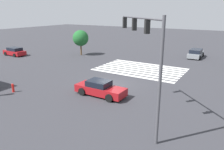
# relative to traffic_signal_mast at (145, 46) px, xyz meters

# --- Properties ---
(ground_plane) EXTENTS (151.97, 151.97, 0.00)m
(ground_plane) POSITION_rel_traffic_signal_mast_xyz_m (6.15, -6.15, -5.44)
(ground_plane) COLOR #333338
(crosswalk_markings) EXTENTS (11.25, 7.25, 0.01)m
(crosswalk_markings) POSITION_rel_traffic_signal_mast_xyz_m (6.15, -13.41, -5.44)
(crosswalk_markings) COLOR silver
(crosswalk_markings) RESTS_ON ground_plane
(traffic_signal_mast) EXTENTS (5.16, 5.16, 7.36)m
(traffic_signal_mast) POSITION_rel_traffic_signal_mast_xyz_m (0.00, 0.00, 0.00)
(traffic_signal_mast) COLOR #47474C
(traffic_signal_mast) RESTS_ON ground_plane
(car_0) EXTENTS (4.35, 2.16, 1.40)m
(car_0) POSITION_rel_traffic_signal_mast_xyz_m (28.74, -10.59, -4.77)
(car_0) COLOR maroon
(car_0) RESTS_ON ground_plane
(car_2) EXTENTS (4.80, 2.00, 1.41)m
(car_2) POSITION_rel_traffic_signal_mast_xyz_m (5.47, -2.93, -4.78)
(car_2) COLOR maroon
(car_2) RESTS_ON ground_plane
(car_5) EXTENTS (2.18, 4.83, 1.40)m
(car_5) POSITION_rel_traffic_signal_mast_xyz_m (1.42, -25.17, -4.76)
(car_5) COLOR gray
(car_5) RESTS_ON ground_plane
(tree_corner_a) EXTENTS (2.73, 2.73, 4.33)m
(tree_corner_a) POSITION_rel_traffic_signal_mast_xyz_m (19.05, -16.91, -2.49)
(tree_corner_a) COLOR brown
(tree_corner_a) RESTS_ON ground_plane
(fire_hydrant) EXTENTS (0.22, 0.22, 0.86)m
(fire_hydrant) POSITION_rel_traffic_signal_mast_xyz_m (13.10, 0.74, -5.01)
(fire_hydrant) COLOR red
(fire_hydrant) RESTS_ON ground_plane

